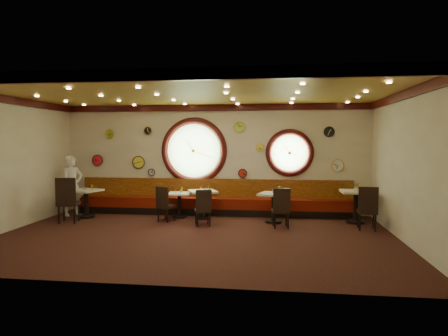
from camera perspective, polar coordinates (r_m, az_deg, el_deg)
floor at (r=9.08m, az=-4.28°, el=-9.81°), size 9.00×6.00×0.00m
ceiling at (r=8.88m, az=-4.39°, el=10.68°), size 9.00×6.00×0.02m
wall_back at (r=11.79m, az=-1.42°, el=1.25°), size 9.00×0.02×3.20m
wall_front at (r=5.94m, az=-10.11°, el=-1.53°), size 9.00×0.02×3.20m
wall_left at (r=10.69m, az=-28.70°, el=0.47°), size 0.02×6.00×3.20m
wall_right at (r=9.08m, az=24.71°, el=0.06°), size 0.02×6.00×3.20m
molding_back at (r=11.76m, az=-1.47°, el=8.60°), size 9.00×0.10×0.18m
molding_front at (r=6.03m, az=-10.15°, el=12.95°), size 9.00×0.10×0.18m
molding_left at (r=10.68m, az=-28.76°, el=8.58°), size 0.10×6.00×0.18m
molding_right at (r=9.10m, az=24.69°, el=9.60°), size 0.10×6.00×0.18m
banquette_base at (r=11.68m, az=-1.62°, el=-6.19°), size 8.00×0.55×0.20m
banquette_seat at (r=11.64m, az=-1.62°, el=-4.97°), size 8.00×0.55×0.30m
banquette_back at (r=11.80m, az=-1.46°, el=-2.89°), size 8.00×0.10×0.55m
porthole_left_glass at (r=11.88m, az=-4.29°, el=2.47°), size 1.66×0.02×1.66m
porthole_left_frame at (r=11.86m, az=-4.31°, el=2.46°), size 1.98×0.18×1.98m
porthole_left_ring at (r=11.83m, az=-4.34°, el=2.46°), size 1.61×0.03×1.61m
porthole_right_glass at (r=11.65m, az=9.34°, el=2.15°), size 1.10×0.02×1.10m
porthole_right_frame at (r=11.64m, az=9.34°, el=2.15°), size 1.38×0.18×1.38m
porthole_right_ring at (r=11.61m, az=9.35°, el=2.14°), size 1.09×0.03×1.09m
wall_clock_0 at (r=11.71m, az=14.79°, el=5.02°), size 0.28×0.03×0.28m
wall_clock_1 at (r=12.62m, az=-16.03°, el=4.68°), size 0.26×0.03×0.26m
wall_clock_2 at (r=11.65m, az=2.21°, el=5.89°), size 0.30×0.03×0.30m
wall_clock_3 at (r=11.61m, az=5.15°, el=2.92°), size 0.22×0.03×0.22m
wall_clock_4 at (r=12.20m, az=-10.83°, el=5.27°), size 0.24×0.03×0.24m
wall_clock_5 at (r=12.31m, az=-12.10°, el=0.81°), size 0.36×0.03×0.36m
wall_clock_6 at (r=12.20m, az=-10.30°, el=-0.60°), size 0.20×0.03×0.20m
wall_clock_7 at (r=11.76m, az=15.91°, el=0.36°), size 0.34×0.03×0.34m
wall_clock_8 at (r=11.68m, az=2.68°, el=-0.75°), size 0.24×0.03×0.24m
wall_clock_9 at (r=12.80m, az=-17.61°, el=1.06°), size 0.32×0.03×0.32m
table_a at (r=11.84m, az=-19.11°, el=-4.33°), size 0.90×0.90×0.79m
table_b at (r=11.26m, az=-6.39°, el=-4.84°), size 0.67×0.67×0.70m
table_c at (r=11.08m, az=-3.04°, el=-4.70°), size 0.93×0.93×0.78m
table_d at (r=10.57m, az=7.11°, el=-5.13°), size 0.88×0.88×0.78m
table_e at (r=11.03m, az=18.34°, el=-4.70°), size 0.77×0.77×0.85m
chair_a at (r=11.15m, az=-21.49°, el=-3.90°), size 0.59×0.59×0.74m
chair_b at (r=10.71m, az=-8.52°, el=-4.78°), size 0.52×0.52×0.58m
chair_c at (r=10.05m, az=-2.99°, el=-5.33°), size 0.50×0.50×0.58m
chair_d at (r=9.92m, az=8.18°, el=-5.29°), size 0.46×0.46×0.62m
chair_e at (r=10.15m, az=19.83°, el=-5.07°), size 0.49×0.49×0.66m
condiment_a_salt at (r=11.87m, az=-19.50°, el=-2.64°), size 0.04×0.04×0.11m
condiment_b_salt at (r=11.31m, az=-6.95°, el=-3.24°), size 0.04×0.04×0.10m
condiment_c_salt at (r=11.08m, az=-3.32°, el=-2.97°), size 0.03×0.03×0.09m
condiment_d_salt at (r=10.60m, az=6.97°, el=-3.29°), size 0.03×0.03×0.09m
condiment_a_pepper at (r=11.73m, az=-19.23°, el=-2.75°), size 0.03×0.03×0.09m
condiment_b_pepper at (r=11.15m, az=-6.23°, el=-3.32°), size 0.04×0.04×0.11m
condiment_c_pepper at (r=10.98m, az=-2.73°, el=-3.02°), size 0.03×0.03×0.09m
condiment_d_pepper at (r=10.53m, az=7.34°, el=-3.27°), size 0.04×0.04×0.11m
condiment_a_bottle at (r=11.80m, az=-18.30°, el=-2.55°), size 0.05×0.05×0.15m
condiment_b_bottle at (r=11.28m, az=-6.05°, el=-3.09°), size 0.05×0.05×0.16m
condiment_c_bottle at (r=11.05m, az=-2.19°, el=-2.77°), size 0.05×0.05×0.17m
condiment_d_bottle at (r=10.57m, az=7.90°, el=-3.06°), size 0.06×0.06×0.18m
condiment_e_salt at (r=10.99m, az=18.21°, el=-2.82°), size 0.04×0.04×0.10m
condiment_e_pepper at (r=10.91m, az=18.48°, el=-2.88°), size 0.03×0.03×0.10m
condiment_e_bottle at (r=11.08m, az=18.73°, el=-2.55°), size 0.06×0.06×0.18m
waiter at (r=12.28m, az=-20.87°, el=-2.36°), size 0.71×0.75×1.72m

